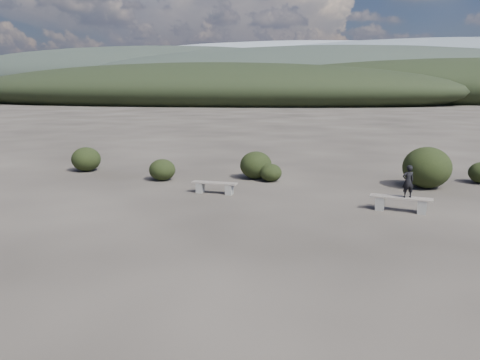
# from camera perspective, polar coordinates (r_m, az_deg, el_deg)

# --- Properties ---
(ground) EXTENTS (1200.00, 1200.00, 0.00)m
(ground) POSITION_cam_1_polar(r_m,az_deg,el_deg) (10.88, -2.87, -9.33)
(ground) COLOR #2D2823
(ground) RESTS_ON ground
(bench_left) EXTENTS (1.70, 0.50, 0.42)m
(bench_left) POSITION_cam_1_polar(r_m,az_deg,el_deg) (16.99, -3.12, -0.82)
(bench_left) COLOR gray
(bench_left) RESTS_ON ground
(bench_right) EXTENTS (1.90, 0.75, 0.47)m
(bench_right) POSITION_cam_1_polar(r_m,az_deg,el_deg) (15.39, 19.01, -2.62)
(bench_right) COLOR gray
(bench_right) RESTS_ON ground
(seated_person) EXTENTS (0.43, 0.35, 1.01)m
(seated_person) POSITION_cam_1_polar(r_m,az_deg,el_deg) (15.24, 19.80, -0.15)
(seated_person) COLOR black
(seated_person) RESTS_ON bench_right
(shrub_a) EXTENTS (1.08, 1.08, 0.89)m
(shrub_a) POSITION_cam_1_polar(r_m,az_deg,el_deg) (19.57, -9.46, 1.24)
(shrub_a) COLOR black
(shrub_a) RESTS_ON ground
(shrub_b) EXTENTS (1.34, 1.34, 1.15)m
(shrub_b) POSITION_cam_1_polar(r_m,az_deg,el_deg) (19.66, 1.96, 1.83)
(shrub_b) COLOR black
(shrub_b) RESTS_ON ground
(shrub_c) EXTENTS (0.91, 0.91, 0.73)m
(shrub_c) POSITION_cam_1_polar(r_m,az_deg,el_deg) (19.15, 3.76, 0.91)
(shrub_c) COLOR black
(shrub_c) RESTS_ON ground
(shrub_d) EXTENTS (1.80, 1.80, 1.58)m
(shrub_d) POSITION_cam_1_polar(r_m,az_deg,el_deg) (19.21, 21.83, 1.42)
(shrub_d) COLOR black
(shrub_d) RESTS_ON ground
(shrub_f) EXTENTS (1.30, 1.30, 1.10)m
(shrub_f) POSITION_cam_1_polar(r_m,az_deg,el_deg) (22.53, -18.25, 2.42)
(shrub_f) COLOR black
(shrub_f) RESTS_ON ground
(mountain_ridges) EXTENTS (500.00, 400.00, 56.00)m
(mountain_ridges) POSITION_cam_1_polar(r_m,az_deg,el_deg) (349.16, 9.09, 12.43)
(mountain_ridges) COLOR black
(mountain_ridges) RESTS_ON ground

